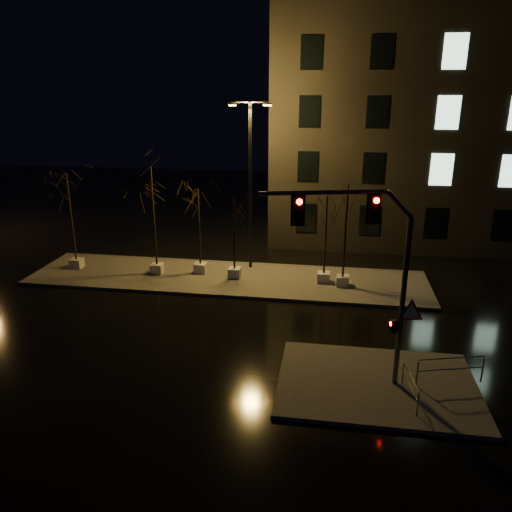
# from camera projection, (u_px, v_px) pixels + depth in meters

# --- Properties ---
(ground) EXTENTS (90.00, 90.00, 0.00)m
(ground) POSITION_uv_depth(u_px,v_px,m) (199.00, 327.00, 22.21)
(ground) COLOR black
(ground) RESTS_ON ground
(median) EXTENTS (22.00, 5.00, 0.15)m
(median) POSITION_uv_depth(u_px,v_px,m) (227.00, 278.00, 27.81)
(median) COLOR #46443F
(median) RESTS_ON ground
(sidewalk_corner) EXTENTS (7.00, 5.00, 0.15)m
(sidewalk_corner) POSITION_uv_depth(u_px,v_px,m) (377.00, 384.00, 17.81)
(sidewalk_corner) COLOR #46443F
(sidewalk_corner) RESTS_ON ground
(building) EXTENTS (25.00, 12.00, 15.00)m
(building) POSITION_uv_depth(u_px,v_px,m) (458.00, 128.00, 34.65)
(building) COLOR black
(building) RESTS_ON ground
(tree_0) EXTENTS (1.80, 1.80, 5.68)m
(tree_0) POSITION_uv_depth(u_px,v_px,m) (69.00, 195.00, 27.86)
(tree_0) COLOR beige
(tree_0) RESTS_ON median
(tree_1) EXTENTS (1.80, 1.80, 6.17)m
(tree_1) POSITION_uv_depth(u_px,v_px,m) (152.00, 192.00, 26.87)
(tree_1) COLOR beige
(tree_1) RESTS_ON median
(tree_2) EXTENTS (1.80, 1.80, 4.94)m
(tree_2) POSITION_uv_depth(u_px,v_px,m) (198.00, 208.00, 27.26)
(tree_2) COLOR beige
(tree_2) RESTS_ON median
(tree_3) EXTENTS (1.80, 1.80, 4.57)m
(tree_3) POSITION_uv_depth(u_px,v_px,m) (234.00, 217.00, 26.61)
(tree_3) COLOR beige
(tree_3) RESTS_ON median
(tree_4) EXTENTS (1.80, 1.80, 4.86)m
(tree_4) POSITION_uv_depth(u_px,v_px,m) (326.00, 216.00, 25.86)
(tree_4) COLOR beige
(tree_4) RESTS_ON median
(tree_5) EXTENTS (1.80, 1.80, 5.56)m
(tree_5) POSITION_uv_depth(u_px,v_px,m) (347.00, 208.00, 25.22)
(tree_5) COLOR beige
(tree_5) RESTS_ON median
(traffic_signal_mast) EXTENTS (5.58, 1.36, 6.96)m
(traffic_signal_mast) POSITION_uv_depth(u_px,v_px,m) (373.00, 262.00, 16.24)
(traffic_signal_mast) COLOR #53545A
(traffic_signal_mast) RESTS_ON sidewalk_corner
(streetlight_main) EXTENTS (2.33, 0.75, 9.34)m
(streetlight_main) POSITION_uv_depth(u_px,v_px,m) (250.00, 175.00, 27.66)
(streetlight_main) COLOR black
(streetlight_main) RESTS_ON median
(guard_rail_a) EXTENTS (2.38, 0.71, 1.07)m
(guard_rail_a) POSITION_uv_depth(u_px,v_px,m) (451.00, 367.00, 17.44)
(guard_rail_a) COLOR #53545A
(guard_rail_a) RESTS_ON sidewalk_corner
(guard_rail_b) EXTENTS (0.28, 1.84, 0.88)m
(guard_rail_b) POSITION_uv_depth(u_px,v_px,m) (410.00, 384.00, 16.64)
(guard_rail_b) COLOR #53545A
(guard_rail_b) RESTS_ON sidewalk_corner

